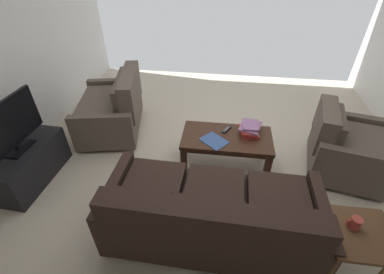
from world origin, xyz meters
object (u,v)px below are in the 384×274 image
(sofa_main, at_px, (212,216))
(coffee_table, at_px, (227,141))
(book_stack, at_px, (250,128))
(tv_remote, at_px, (227,130))
(armchair_side, at_px, (345,147))
(coffee_mug, at_px, (355,223))
(flat_tv, at_px, (8,127))
(end_table, at_px, (357,240))
(loose_magazine, at_px, (214,141))
(tv_stand, at_px, (27,164))
(loveseat_near, at_px, (114,108))

(sofa_main, height_order, coffee_table, sofa_main)
(coffee_table, xyz_separation_m, book_stack, (-0.26, -0.11, 0.13))
(sofa_main, height_order, tv_remote, sofa_main)
(armchair_side, xyz_separation_m, tv_remote, (1.38, -0.02, 0.11))
(coffee_mug, distance_m, book_stack, 1.46)
(sofa_main, xyz_separation_m, armchair_side, (-1.47, -1.15, -0.00))
(flat_tv, height_order, armchair_side, flat_tv)
(end_table, distance_m, flat_tv, 3.35)
(loose_magazine, bearing_deg, sofa_main, -136.59)
(loose_magazine, bearing_deg, book_stack, -20.87)
(coffee_table, relative_size, flat_tv, 1.21)
(tv_stand, bearing_deg, tv_remote, -163.92)
(coffee_table, distance_m, end_table, 1.58)
(loveseat_near, height_order, coffee_table, loveseat_near)
(end_table, xyz_separation_m, loose_magazine, (1.16, -1.10, -0.01))
(tv_stand, relative_size, flat_tv, 1.11)
(loose_magazine, bearing_deg, coffee_mug, -92.79)
(sofa_main, bearing_deg, tv_stand, -13.67)
(sofa_main, relative_size, tv_remote, 11.92)
(tv_stand, relative_size, book_stack, 2.95)
(end_table, xyz_separation_m, armchair_side, (-0.35, -1.30, -0.11))
(end_table, relative_size, armchair_side, 0.56)
(book_stack, distance_m, loose_magazine, 0.46)
(tv_stand, relative_size, tv_remote, 5.96)
(tv_stand, height_order, flat_tv, flat_tv)
(armchair_side, bearing_deg, sofa_main, 37.98)
(tv_stand, xyz_separation_m, flat_tv, (-0.00, -0.00, 0.52))
(end_table, bearing_deg, flat_tv, -11.78)
(coffee_table, bearing_deg, book_stack, -157.05)
(sofa_main, xyz_separation_m, end_table, (-1.12, 0.16, 0.11))
(end_table, relative_size, coffee_mug, 5.52)
(loveseat_near, distance_m, flat_tv, 1.34)
(flat_tv, bearing_deg, end_table, 168.22)
(coffee_mug, bearing_deg, end_table, 141.93)
(tv_remote, height_order, loose_magazine, tv_remote)
(tv_remote, xyz_separation_m, loose_magazine, (0.13, 0.23, -0.01))
(loose_magazine, bearing_deg, tv_stand, 141.96)
(armchair_side, bearing_deg, tv_remote, -0.87)
(armchair_side, bearing_deg, end_table, 74.88)
(loose_magazine, bearing_deg, flat_tv, 141.92)
(end_table, distance_m, book_stack, 1.52)
(armchair_side, distance_m, coffee_mug, 1.35)
(sofa_main, relative_size, loveseat_near, 1.53)
(coffee_table, xyz_separation_m, tv_remote, (0.01, -0.12, 0.08))
(flat_tv, distance_m, book_stack, 2.60)
(flat_tv, bearing_deg, tv_stand, 65.12)
(coffee_mug, xyz_separation_m, tv_remote, (0.97, -1.29, -0.15))
(loveseat_near, bearing_deg, tv_stand, 59.49)
(book_stack, bearing_deg, coffee_mug, 119.07)
(loose_magazine, bearing_deg, tv_remote, 10.52)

